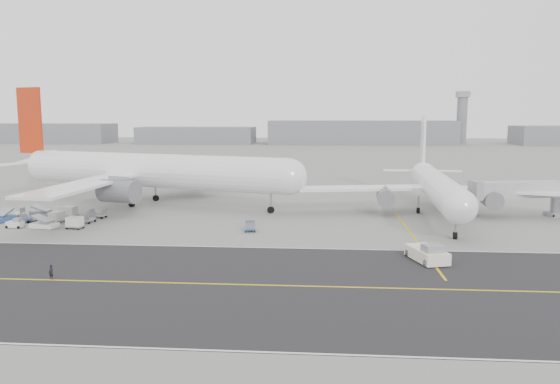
# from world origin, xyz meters

# --- Properties ---
(ground) EXTENTS (700.00, 700.00, 0.00)m
(ground) POSITION_xyz_m (0.00, 0.00, 0.00)
(ground) COLOR gray
(ground) RESTS_ON ground
(taxiway) EXTENTS (220.00, 59.00, 0.03)m
(taxiway) POSITION_xyz_m (5.02, -17.98, 0.01)
(taxiway) COLOR #262629
(taxiway) RESTS_ON ground
(horizon_buildings) EXTENTS (520.00, 28.00, 28.00)m
(horizon_buildings) POSITION_xyz_m (30.00, 260.00, 0.00)
(horizon_buildings) COLOR gray
(horizon_buildings) RESTS_ON ground
(control_tower) EXTENTS (7.00, 7.00, 31.25)m
(control_tower) POSITION_xyz_m (100.00, 265.00, 16.25)
(control_tower) COLOR gray
(control_tower) RESTS_ON ground
(airliner_a) EXTENTS (64.53, 63.26, 22.99)m
(airliner_a) POSITION_xyz_m (-17.28, 31.24, 6.61)
(airliner_a) COLOR white
(airliner_a) RESTS_ON ground
(airliner_b) EXTENTS (49.26, 49.93, 17.21)m
(airliner_b) POSITION_xyz_m (36.83, 24.76, 4.97)
(airliner_b) COLOR white
(airliner_b) RESTS_ON ground
(pushback_tug) EXTENTS (4.59, 8.18, 2.32)m
(pushback_tug) POSITION_xyz_m (29.48, -7.41, 0.95)
(pushback_tug) COLOR white
(pushback_tug) RESTS_ON ground
(jet_bridge) EXTENTS (16.90, 6.48, 6.31)m
(jet_bridge) POSITION_xyz_m (50.02, 22.77, 4.40)
(jet_bridge) COLOR gray
(jet_bridge) RESTS_ON ground
(gse_cluster) EXTENTS (28.20, 19.29, 1.97)m
(gse_cluster) POSITION_xyz_m (-30.33, 12.09, 0.00)
(gse_cluster) COLOR gray
(gse_cluster) RESTS_ON ground
(stray_dolly) EXTENTS (1.84, 2.64, 1.51)m
(stray_dolly) POSITION_xyz_m (6.27, 7.89, 0.00)
(stray_dolly) COLOR silver
(stray_dolly) RESTS_ON ground
(ground_crew_a) EXTENTS (0.70, 0.58, 1.63)m
(ground_crew_a) POSITION_xyz_m (-11.47, -17.80, 0.81)
(ground_crew_a) COLOR black
(ground_crew_a) RESTS_ON ground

